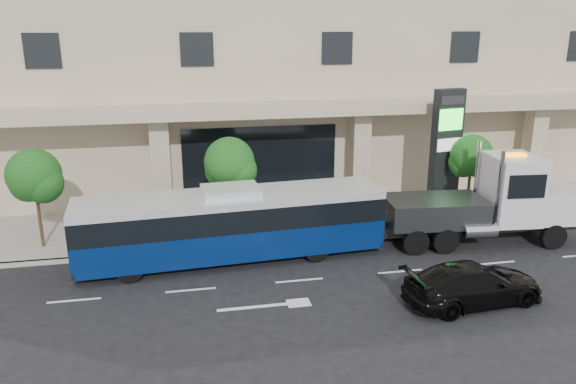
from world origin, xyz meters
name	(u,v)px	position (x,y,z in m)	size (l,w,h in m)	color
ground	(291,264)	(0.00, 0.00, 0.00)	(120.00, 120.00, 0.00)	black
sidewalk	(270,221)	(0.00, 5.00, 0.07)	(120.00, 6.00, 0.15)	gray
curb	(282,244)	(0.00, 2.00, 0.07)	(120.00, 0.30, 0.15)	gray
convention_center	(240,10)	(0.00, 15.42, 9.97)	(60.00, 17.60, 20.00)	tan
tree_left	(35,179)	(-9.97, 3.59, 3.11)	(2.27, 2.20, 4.22)	#422B19
tree_mid	(230,166)	(-1.97, 3.59, 3.26)	(2.28, 2.20, 4.38)	#422B19
tree_right	(472,159)	(9.53, 3.59, 3.04)	(2.10, 2.00, 4.04)	#422B19
city_bus	(232,223)	(-2.23, 0.94, 1.57)	(12.29, 3.36, 3.08)	black
tow_truck	(491,203)	(8.93, 0.68, 1.78)	(9.57, 3.07, 4.34)	#2D3033
black_sedan	(473,284)	(5.44, -4.35, 0.71)	(1.99, 4.90, 1.42)	black
signage_pylon	(446,151)	(8.65, 4.58, 3.24)	(1.59, 0.84, 6.09)	black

